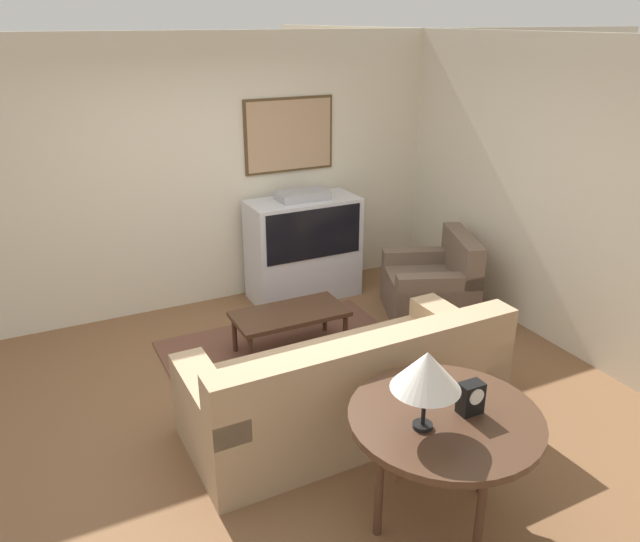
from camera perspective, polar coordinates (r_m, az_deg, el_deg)
ground_plane at (r=5.04m, az=-3.21°, el=-11.72°), size 12.00×12.00×0.00m
wall_back at (r=6.37m, az=-11.08°, el=8.60°), size 12.00×0.10×2.70m
wall_right at (r=5.92m, az=20.71°, el=6.49°), size 0.06×12.00×2.70m
area_rug at (r=5.69m, az=-3.14°, el=-7.34°), size 2.10×1.41×0.01m
tv at (r=6.59m, az=-1.52°, el=2.17°), size 1.15×0.53×1.17m
couch at (r=4.59m, az=2.55°, el=-10.74°), size 2.30×1.01×0.88m
armchair at (r=6.37m, az=10.22°, el=-1.52°), size 1.07×1.10×0.83m
coffee_table at (r=5.54m, az=-2.79°, el=-4.15°), size 1.00×0.50×0.39m
console_table at (r=3.69m, az=11.37°, el=-13.63°), size 1.10×1.10×0.74m
table_lamp at (r=3.34m, az=9.71°, el=-9.01°), size 0.38×0.38×0.47m
mantel_clock at (r=3.65m, az=13.62°, el=-11.21°), size 0.14×0.10×0.19m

